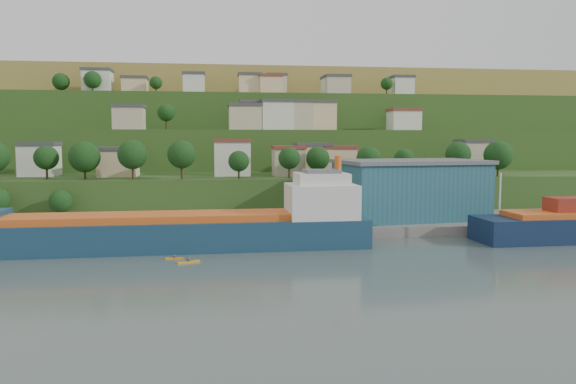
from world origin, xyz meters
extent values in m
plane|color=#404E4A|center=(0.00, 0.00, 0.00)|extent=(500.00, 500.00, 0.00)
cube|color=slate|center=(20.00, 28.00, 0.00)|extent=(220.00, 26.00, 4.00)
cube|color=#284719|center=(0.00, 56.00, 0.00)|extent=(260.00, 32.00, 20.00)
cube|color=#284719|center=(0.00, 86.00, 0.00)|extent=(280.00, 32.00, 44.00)
cube|color=#284719|center=(0.00, 116.00, 0.00)|extent=(300.00, 32.00, 70.00)
cube|color=olive|center=(0.00, 190.00, 0.00)|extent=(360.00, 120.00, 96.00)
cube|color=silver|center=(-47.62, 59.13, 13.84)|extent=(8.64, 8.55, 7.68)
cube|color=#3F3F44|center=(-47.62, 59.13, 18.13)|extent=(9.24, 9.15, 0.90)
cube|color=beige|center=(-27.54, 54.46, 13.25)|extent=(9.31, 8.36, 6.49)
cube|color=#3F3F44|center=(-27.54, 54.46, 16.94)|extent=(9.91, 8.96, 0.90)
cube|color=silver|center=(0.80, 54.45, 14.27)|extent=(9.07, 8.12, 8.54)
cube|color=brown|center=(0.80, 54.45, 18.99)|extent=(9.67, 8.72, 0.90)
cube|color=#C2B092|center=(14.94, 51.65, 13.40)|extent=(7.66, 7.67, 6.80)
cube|color=brown|center=(14.94, 51.65, 17.25)|extent=(8.26, 8.27, 0.90)
cube|color=beige|center=(21.64, 53.98, 13.74)|extent=(8.60, 8.21, 7.48)
cube|color=#3F3F44|center=(21.64, 53.98, 17.93)|extent=(9.20, 8.81, 0.90)
cube|color=beige|center=(28.33, 53.72, 13.41)|extent=(8.53, 7.47, 6.83)
cube|color=brown|center=(28.33, 53.72, 17.28)|extent=(9.13, 8.07, 0.90)
cube|color=silver|center=(28.58, 60.89, 13.21)|extent=(9.66, 7.84, 6.42)
cube|color=#3F3F44|center=(28.58, 60.89, 16.87)|extent=(10.26, 8.44, 0.90)
cube|color=#C2B092|center=(66.89, 56.32, 14.20)|extent=(7.85, 7.57, 8.39)
cube|color=#3F3F44|center=(66.89, 56.32, 18.84)|extent=(8.45, 8.17, 0.90)
cube|color=#C2B092|center=(-28.63, 82.49, 25.30)|extent=(8.74, 7.96, 6.60)
cube|color=#3F3F44|center=(-28.63, 82.49, 29.05)|extent=(9.34, 8.56, 0.90)
cube|color=#C2B092|center=(5.75, 82.66, 25.61)|extent=(9.72, 7.44, 7.23)
cube|color=#3F3F44|center=(5.75, 82.66, 29.68)|extent=(10.32, 8.04, 0.90)
cube|color=#C2B092|center=(8.50, 86.94, 26.24)|extent=(7.92, 8.40, 8.48)
cube|color=#3F3F44|center=(8.50, 86.94, 30.93)|extent=(8.52, 9.00, 0.90)
cube|color=silver|center=(15.86, 85.37, 26.34)|extent=(9.63, 7.73, 8.69)
cube|color=#3F3F44|center=(15.86, 85.37, 31.14)|extent=(10.23, 8.33, 0.90)
cube|color=#C2B092|center=(21.84, 85.64, 26.37)|extent=(9.99, 7.32, 8.73)
cube|color=#3F3F44|center=(21.84, 85.64, 31.18)|extent=(10.59, 7.92, 0.90)
cube|color=beige|center=(31.42, 91.38, 26.47)|extent=(7.93, 8.66, 8.94)
cube|color=#3F3F44|center=(31.42, 91.38, 31.39)|extent=(8.53, 9.26, 0.90)
cube|color=silver|center=(58.75, 90.32, 25.26)|extent=(9.61, 7.76, 6.53)
cube|color=brown|center=(58.75, 90.32, 28.98)|extent=(10.21, 8.36, 0.90)
cube|color=silver|center=(-44.70, 120.63, 39.23)|extent=(9.70, 8.58, 8.46)
cube|color=#3F3F44|center=(-44.70, 120.63, 43.91)|extent=(10.30, 9.18, 0.90)
cube|color=beige|center=(-31.84, 121.47, 38.01)|extent=(8.65, 8.06, 6.01)
cube|color=#3F3F44|center=(-31.84, 121.47, 41.46)|extent=(9.25, 8.66, 0.90)
cube|color=silver|center=(-10.60, 117.13, 38.65)|extent=(7.56, 7.22, 7.31)
cube|color=#3F3F44|center=(-10.60, 117.13, 42.76)|extent=(8.16, 7.82, 0.90)
cube|color=beige|center=(9.33, 115.50, 38.55)|extent=(7.81, 7.54, 7.11)
cube|color=#3F3F44|center=(9.33, 115.50, 42.56)|extent=(8.41, 8.14, 0.90)
cube|color=beige|center=(16.74, 113.57, 38.25)|extent=(7.87, 7.29, 6.50)
cube|color=brown|center=(16.74, 113.57, 41.95)|extent=(8.47, 7.89, 0.90)
cube|color=#C2B092|center=(19.68, 121.75, 38.86)|extent=(7.09, 8.38, 7.73)
cube|color=#3F3F44|center=(19.68, 121.75, 43.18)|extent=(7.69, 8.98, 0.90)
cube|color=silver|center=(40.85, 117.66, 38.40)|extent=(8.27, 8.03, 6.80)
cube|color=#3F3F44|center=(40.85, 117.66, 42.25)|extent=(8.87, 8.63, 0.90)
cube|color=#C2B092|center=(41.49, 114.95, 38.45)|extent=(8.78, 7.82, 6.90)
cube|color=#3F3F44|center=(41.49, 114.95, 42.35)|extent=(9.38, 8.42, 0.90)
cube|color=silver|center=(66.97, 117.13, 38.62)|extent=(7.60, 7.62, 7.25)
cube|color=#3F3F44|center=(66.97, 117.13, 42.70)|extent=(8.20, 8.22, 0.90)
cylinder|color=#382619|center=(-42.30, 45.99, 11.75)|extent=(0.50, 0.50, 3.50)
sphere|color=black|center=(-42.30, 45.99, 15.04)|extent=(5.61, 5.61, 5.61)
cylinder|color=#382619|center=(-33.43, 44.42, 11.65)|extent=(0.50, 0.50, 3.29)
sphere|color=black|center=(-33.43, 44.42, 15.26)|extent=(7.16, 7.16, 7.16)
cylinder|color=#382619|center=(-22.46, 42.93, 11.95)|extent=(0.50, 0.50, 3.90)
sphere|color=black|center=(-22.46, 42.93, 15.76)|extent=(6.76, 6.76, 6.76)
cylinder|color=#382619|center=(-11.31, 42.84, 12.00)|extent=(0.50, 0.50, 3.99)
sphere|color=black|center=(-11.31, 42.84, 15.79)|extent=(6.54, 6.54, 6.54)
cylinder|color=#382619|center=(1.95, 42.38, 11.39)|extent=(0.50, 0.50, 2.78)
sphere|color=black|center=(1.95, 42.38, 14.14)|extent=(4.94, 4.94, 4.94)
cylinder|color=#382619|center=(13.91, 42.10, 11.69)|extent=(0.50, 0.50, 3.38)
sphere|color=black|center=(13.91, 42.10, 14.82)|extent=(5.24, 5.24, 5.24)
cylinder|color=#382619|center=(21.39, 45.20, 11.51)|extent=(0.50, 0.50, 3.01)
sphere|color=black|center=(21.39, 45.20, 14.61)|extent=(5.81, 5.81, 5.81)
cylinder|color=#382619|center=(33.32, 42.08, 11.48)|extent=(0.50, 0.50, 2.95)
sphere|color=black|center=(33.32, 42.08, 14.59)|extent=(5.95, 5.95, 5.95)
cylinder|color=#382619|center=(43.26, 44.91, 11.46)|extent=(0.50, 0.50, 2.91)
sphere|color=black|center=(43.26, 44.91, 14.33)|extent=(5.17, 5.17, 5.17)
cylinder|color=#382619|center=(56.49, 42.96, 11.91)|extent=(0.50, 0.50, 3.82)
sphere|color=black|center=(56.49, 42.96, 15.56)|extent=(6.31, 6.31, 6.31)
cylinder|color=#382619|center=(66.91, 42.60, 11.66)|extent=(0.50, 0.50, 3.32)
sphere|color=black|center=(66.91, 42.60, 15.29)|extent=(7.16, 7.16, 7.16)
cylinder|color=#382619|center=(25.77, 90.29, 23.57)|extent=(0.50, 0.50, 3.14)
sphere|color=black|center=(25.77, 90.29, 26.49)|extent=(4.92, 4.92, 4.92)
cylinder|color=#382619|center=(-45.13, 114.01, 36.59)|extent=(0.50, 0.50, 3.19)
sphere|color=black|center=(-45.13, 114.01, 39.83)|extent=(6.00, 6.00, 6.00)
cylinder|color=#382619|center=(-23.75, 114.73, 36.47)|extent=(0.50, 0.50, 2.93)
sphere|color=black|center=(-23.75, 114.73, 39.16)|extent=(4.47, 4.47, 4.47)
cylinder|color=#382619|center=(-18.16, 86.29, 23.98)|extent=(0.50, 0.50, 3.96)
sphere|color=black|center=(-18.16, 86.29, 27.41)|extent=(5.26, 5.26, 5.26)
cylinder|color=#382619|center=(59.98, 113.61, 36.77)|extent=(0.50, 0.50, 3.55)
sphere|color=black|center=(59.98, 113.61, 39.78)|extent=(4.49, 4.49, 4.49)
cylinder|color=#382619|center=(-57.03, 119.35, 36.48)|extent=(0.50, 0.50, 2.96)
sphere|color=black|center=(-57.03, 119.35, 39.59)|extent=(5.93, 5.93, 5.93)
cube|color=navy|center=(-12.09, 9.36, 1.52)|extent=(71.33, 12.41, 7.11)
cube|color=#D2581C|center=(-14.12, 9.36, 5.69)|extent=(53.00, 10.06, 1.22)
cube|color=silver|center=(15.35, 9.36, 8.13)|extent=(12.37, 10.37, 6.10)
cube|color=silver|center=(15.35, 9.36, 12.20)|extent=(9.29, 8.29, 2.03)
cube|color=#595B5E|center=(15.35, 9.36, 13.52)|extent=(6.20, 6.20, 0.61)
cylinder|color=#D2581C|center=(18.40, 9.36, 14.74)|extent=(1.24, 1.24, 3.05)
cylinder|color=silver|center=(49.15, 8.18, 9.55)|extent=(0.33, 0.33, 7.03)
cube|color=#205561|center=(38.75, 27.90, 8.00)|extent=(31.96, 21.49, 12.00)
cube|color=#595B5E|center=(38.75, 27.90, 14.40)|extent=(33.07, 22.61, 0.80)
cube|color=orange|center=(-10.38, 0.74, 0.11)|extent=(2.89, 0.73, 0.21)
sphere|color=#3F3F44|center=(-10.38, 0.74, 0.47)|extent=(0.50, 0.50, 0.50)
cube|color=gold|center=(-7.99, -2.43, 0.14)|extent=(3.60, 1.86, 0.27)
sphere|color=#3F3F44|center=(-7.99, -2.43, 0.59)|extent=(0.63, 0.63, 0.63)
camera|label=1|loc=(-3.93, -90.01, 19.23)|focal=35.00mm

